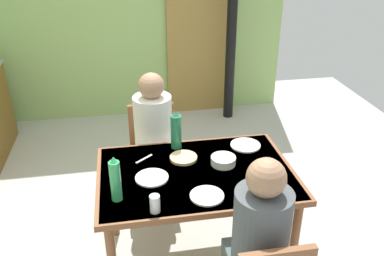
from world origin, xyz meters
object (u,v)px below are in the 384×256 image
object	(u,v)px
dining_table	(196,182)
person_far_diner	(153,127)
chair_far_diner	(153,149)
person_near_diner	(260,230)
water_bottle_green_far	(176,131)
serving_bowl_center	(223,161)
water_bottle_green_near	(115,180)

from	to	relation	value
dining_table	person_far_diner	distance (m)	0.70
chair_far_diner	person_near_diner	bearing A→B (deg)	106.88
water_bottle_green_far	serving_bowl_center	bearing A→B (deg)	-45.58
person_near_diner	person_far_diner	world-z (taller)	same
person_near_diner	serving_bowl_center	world-z (taller)	person_near_diner
person_far_diner	serving_bowl_center	xyz separation A→B (m)	(0.42, -0.59, -0.00)
chair_far_diner	serving_bowl_center	xyz separation A→B (m)	(0.42, -0.72, 0.28)
water_bottle_green_far	person_far_diner	bearing A→B (deg)	114.74
person_near_diner	serving_bowl_center	size ratio (longest dim) A/B	4.53
person_near_diner	serving_bowl_center	distance (m)	0.72
person_near_diner	person_far_diner	size ratio (longest dim) A/B	1.00
dining_table	water_bottle_green_near	xyz separation A→B (m)	(-0.51, -0.21, 0.22)
person_far_diner	water_bottle_green_near	distance (m)	0.91
water_bottle_green_near	water_bottle_green_far	xyz separation A→B (m)	(0.43, 0.56, -0.00)
person_far_diner	water_bottle_green_near	xyz separation A→B (m)	(-0.30, -0.86, 0.11)
chair_far_diner	water_bottle_green_near	world-z (taller)	water_bottle_green_near
person_far_diner	serving_bowl_center	world-z (taller)	person_far_diner
water_bottle_green_near	serving_bowl_center	bearing A→B (deg)	20.70
serving_bowl_center	dining_table	bearing A→B (deg)	-162.18
dining_table	person_near_diner	xyz separation A→B (m)	(0.22, -0.65, 0.11)
dining_table	person_far_diner	bearing A→B (deg)	108.58
dining_table	serving_bowl_center	bearing A→B (deg)	17.82
dining_table	chair_far_diner	bearing A→B (deg)	105.54
person_near_diner	water_bottle_green_far	size ratio (longest dim) A/B	2.67
dining_table	person_near_diner	distance (m)	0.70
person_near_diner	person_far_diner	xyz separation A→B (m)	(-0.44, 1.30, 0.00)
chair_far_diner	person_far_diner	distance (m)	0.31
water_bottle_green_near	person_near_diner	bearing A→B (deg)	-31.35
chair_far_diner	water_bottle_green_near	size ratio (longest dim) A/B	2.98
chair_far_diner	person_far_diner	bearing A→B (deg)	90.00
dining_table	person_near_diner	bearing A→B (deg)	-71.52
dining_table	water_bottle_green_far	size ratio (longest dim) A/B	4.49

